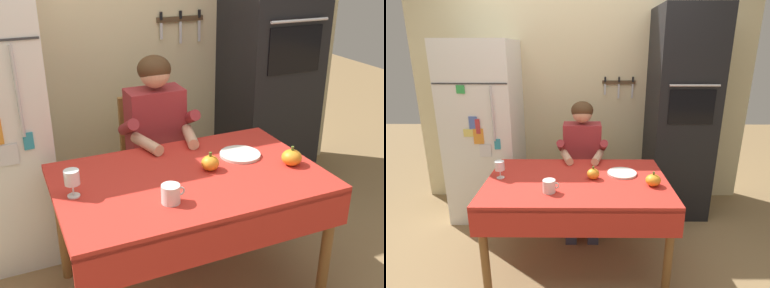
% 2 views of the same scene
% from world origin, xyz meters
% --- Properties ---
extents(back_wall_assembly, '(3.70, 0.13, 2.60)m').
position_xyz_m(back_wall_assembly, '(0.05, 1.35, 1.30)').
color(back_wall_assembly, beige).
rests_on(back_wall_assembly, ground).
extents(wall_oven, '(0.60, 0.64, 2.10)m').
position_xyz_m(wall_oven, '(1.05, 1.00, 1.05)').
color(wall_oven, black).
rests_on(wall_oven, ground).
extents(dining_table, '(1.40, 0.90, 0.74)m').
position_xyz_m(dining_table, '(0.00, 0.08, 0.66)').
color(dining_table, brown).
rests_on(dining_table, ground).
extents(chair_behind_person, '(0.40, 0.40, 0.93)m').
position_xyz_m(chair_behind_person, '(0.04, 0.87, 0.51)').
color(chair_behind_person, '#9E6B33').
rests_on(chair_behind_person, ground).
extents(seated_person, '(0.47, 0.55, 1.25)m').
position_xyz_m(seated_person, '(0.04, 0.68, 0.74)').
color(seated_person, '#38384C').
rests_on(seated_person, ground).
extents(coffee_mug, '(0.12, 0.09, 0.09)m').
position_xyz_m(coffee_mug, '(-0.19, -0.12, 0.79)').
color(coffee_mug, white).
rests_on(coffee_mug, dining_table).
extents(wine_glass, '(0.07, 0.07, 0.14)m').
position_xyz_m(wine_glass, '(-0.60, 0.12, 0.84)').
color(wine_glass, white).
rests_on(wine_glass, dining_table).
extents(pumpkin_large, '(0.10, 0.10, 0.10)m').
position_xyz_m(pumpkin_large, '(0.13, 0.11, 0.78)').
color(pumpkin_large, orange).
rests_on(pumpkin_large, dining_table).
extents(pumpkin_medium, '(0.11, 0.11, 0.11)m').
position_xyz_m(pumpkin_medium, '(0.57, -0.01, 0.78)').
color(pumpkin_medium, orange).
rests_on(pumpkin_medium, dining_table).
extents(serving_tray, '(0.24, 0.24, 0.02)m').
position_xyz_m(serving_tray, '(0.36, 0.21, 0.75)').
color(serving_tray, silver).
rests_on(serving_tray, dining_table).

